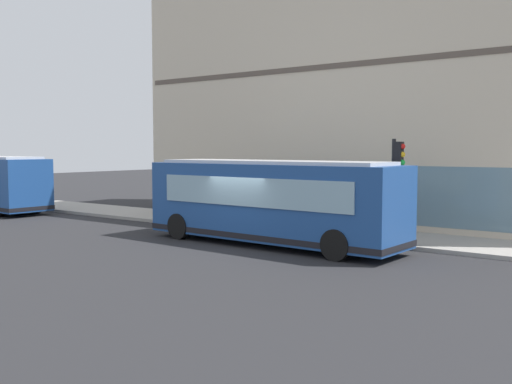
{
  "coord_description": "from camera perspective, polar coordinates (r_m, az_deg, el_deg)",
  "views": [
    {
      "loc": [
        -16.43,
        -12.52,
        3.49
      ],
      "look_at": [
        1.64,
        0.74,
        1.82
      ],
      "focal_mm": 40.69,
      "sensor_mm": 36.0,
      "label": 1
    }
  ],
  "objects": [
    {
      "name": "fire_hydrant",
      "position": [
        24.92,
        6.24,
        -2.62
      ],
      "size": [
        0.35,
        0.35,
        0.74
      ],
      "color": "red",
      "rests_on": "sidewalk_curb"
    },
    {
      "name": "ground",
      "position": [
        20.95,
        -1.03,
        -5.32
      ],
      "size": [
        120.0,
        120.0,
        0.0
      ],
      "primitive_type": "plane",
      "color": "#262628"
    },
    {
      "name": "pedestrian_near_hydrant",
      "position": [
        28.66,
        -4.04,
        -0.53
      ],
      "size": [
        0.32,
        0.32,
        1.65
      ],
      "color": "#8C3F8C",
      "rests_on": "sidewalk_curb"
    },
    {
      "name": "traffic_light_near_corner",
      "position": [
        21.04,
        13.68,
        2.07
      ],
      "size": [
        0.32,
        0.49,
        3.69
      ],
      "color": "black",
      "rests_on": "sidewalk_curb"
    },
    {
      "name": "pedestrian_walking_along_curb",
      "position": [
        24.09,
        11.14,
        -1.48
      ],
      "size": [
        0.32,
        0.32,
        1.67
      ],
      "color": "gold",
      "rests_on": "sidewalk_curb"
    },
    {
      "name": "pedestrian_by_light_pole",
      "position": [
        30.25,
        -8.3,
        -0.43
      ],
      "size": [
        0.32,
        0.32,
        1.56
      ],
      "color": "#99994C",
      "rests_on": "sidewalk_curb"
    },
    {
      "name": "building_corner",
      "position": [
        29.88,
        11.49,
        9.83
      ],
      "size": [
        8.88,
        22.16,
        12.87
      ],
      "color": "beige",
      "rests_on": "ground"
    },
    {
      "name": "newspaper_vending_box",
      "position": [
        24.81,
        3.16,
        -2.42
      ],
      "size": [
        0.44,
        0.42,
        0.9
      ],
      "color": "#BF3F19",
      "rests_on": "sidewalk_curb"
    },
    {
      "name": "pedestrian_near_building_entrance",
      "position": [
        24.96,
        -0.96,
        -1.03
      ],
      "size": [
        0.32,
        0.32,
        1.79
      ],
      "color": "silver",
      "rests_on": "sidewalk_curb"
    },
    {
      "name": "city_bus_nearside",
      "position": [
        21.01,
        1.47,
        -1.02
      ],
      "size": [
        2.94,
        10.13,
        3.07
      ],
      "color": "#1E478C",
      "rests_on": "ground"
    },
    {
      "name": "sidewalk_curb",
      "position": [
        24.51,
        5.18,
        -3.76
      ],
      "size": [
        3.53,
        40.0,
        0.15
      ],
      "primitive_type": "cube",
      "color": "#9E9991",
      "rests_on": "ground"
    }
  ]
}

